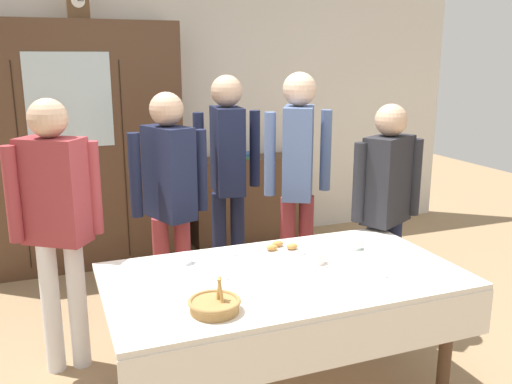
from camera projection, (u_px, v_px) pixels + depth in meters
The scene contains 20 objects.
ground_plane at pixel (268, 379), 3.26m from camera, with size 12.00×12.00×0.00m, color #997A56.
back_wall at pixel (165, 111), 5.34m from camera, with size 6.40×0.10×2.70m, color silver.
dining_table at pixel (286, 292), 2.89m from camera, with size 1.86×1.03×0.75m.
wall_cabinet at pixel (72, 148), 4.82m from camera, with size 1.89×0.46×2.16m.
mantel_clock at pixel (78, 5), 4.58m from camera, with size 0.18×0.11×0.24m.
bookshelf_low at pixel (247, 200), 5.60m from camera, with size 1.11×0.35×0.88m.
book_stack at pixel (246, 155), 5.49m from camera, with size 0.16×0.23×0.05m.
tea_cup_far_right at pixel (355, 246), 3.24m from camera, with size 0.13×0.13×0.06m.
tea_cup_front_edge at pixel (318, 260), 3.01m from camera, with size 0.13×0.13×0.06m.
tea_cup_near_right at pixel (185, 260), 3.02m from camera, with size 0.13×0.13×0.06m.
bread_basket at pixel (215, 305), 2.45m from camera, with size 0.24×0.24×0.16m.
pastry_plate at pixel (281, 249), 3.22m from camera, with size 0.28×0.28×0.05m.
spoon_mid_right at pixel (232, 255), 3.15m from camera, with size 0.12×0.02×0.01m.
spoon_far_left at pixel (223, 279), 2.81m from camera, with size 0.12×0.02×0.01m.
spoon_back_edge at pixel (382, 278), 2.83m from camera, with size 0.12×0.02×0.01m.
person_beside_shelf at pixel (298, 168), 3.95m from camera, with size 0.52×0.41×1.76m.
person_by_cabinet at pixel (56, 211), 3.16m from camera, with size 0.52×0.37×1.64m.
person_behind_table_right at pixel (387, 197), 3.68m from camera, with size 0.52×0.35×1.57m.
person_near_right_end at pixel (170, 190), 3.64m from camera, with size 0.52×0.41×1.65m.
person_behind_table_left at pixel (228, 166), 4.14m from camera, with size 0.52×0.38×1.74m.
Camera 1 is at (-1.11, -2.68, 1.87)m, focal length 38.57 mm.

